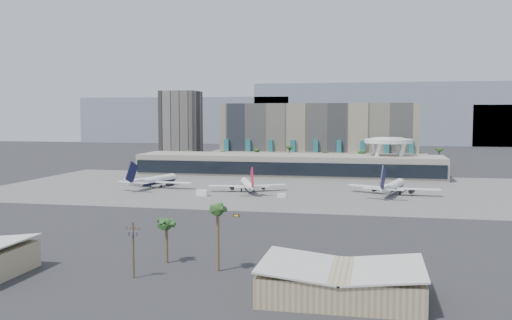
% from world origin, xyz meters
% --- Properties ---
extents(ground, '(900.00, 900.00, 0.00)m').
position_xyz_m(ground, '(0.00, 0.00, 0.00)').
color(ground, '#232326').
rests_on(ground, ground).
extents(apron_pad, '(260.00, 130.00, 0.06)m').
position_xyz_m(apron_pad, '(0.00, 55.00, 0.03)').
color(apron_pad, '#5B5B59').
rests_on(apron_pad, ground).
extents(mountain_ridge, '(680.00, 60.00, 70.00)m').
position_xyz_m(mountain_ridge, '(27.88, 470.00, 29.89)').
color(mountain_ridge, gray).
rests_on(mountain_ridge, ground).
extents(hotel, '(140.00, 30.00, 42.00)m').
position_xyz_m(hotel, '(10.00, 174.41, 16.81)').
color(hotel, gray).
rests_on(hotel, ground).
extents(office_tower, '(30.00, 30.00, 52.00)m').
position_xyz_m(office_tower, '(-95.00, 200.00, 22.94)').
color(office_tower, black).
rests_on(office_tower, ground).
extents(terminal, '(170.00, 32.50, 14.50)m').
position_xyz_m(terminal, '(0.00, 109.84, 6.52)').
color(terminal, '#A89F93').
rests_on(terminal, ground).
extents(saucer_structure, '(26.00, 26.00, 21.89)m').
position_xyz_m(saucer_structure, '(55.00, 116.00, 18.45)').
color(saucer_structure, white).
rests_on(saucer_structure, ground).
extents(palm_row, '(157.80, 2.80, 13.10)m').
position_xyz_m(palm_row, '(7.00, 145.00, 10.50)').
color(palm_row, brown).
rests_on(palm_row, ground).
extents(hangar_right, '(30.55, 20.60, 6.89)m').
position_xyz_m(hangar_right, '(42.00, -100.00, 2.95)').
color(hangar_right, gray).
rests_on(hangar_right, ground).
extents(utility_pole, '(3.20, 0.85, 12.00)m').
position_xyz_m(utility_pole, '(-2.00, -96.09, 7.14)').
color(utility_pole, '#4C3826').
rests_on(utility_pole, ground).
extents(airliner_left, '(38.01, 39.43, 13.90)m').
position_xyz_m(airliner_left, '(-54.24, 45.88, 3.51)').
color(airliner_left, white).
rests_on(airliner_left, ground).
extents(airliner_centre, '(34.07, 35.21, 12.67)m').
position_xyz_m(airliner_centre, '(-8.05, 41.43, 3.20)').
color(airliner_centre, white).
rests_on(airliner_centre, ground).
extents(airliner_right, '(39.26, 40.75, 14.33)m').
position_xyz_m(airliner_right, '(55.42, 44.29, 3.62)').
color(airliner_right, white).
rests_on(airliner_right, ground).
extents(service_vehicle_a, '(5.57, 3.55, 2.52)m').
position_xyz_m(service_vehicle_a, '(-23.94, 24.21, 1.26)').
color(service_vehicle_a, white).
rests_on(service_vehicle_a, ground).
extents(service_vehicle_b, '(3.68, 2.45, 1.76)m').
position_xyz_m(service_vehicle_b, '(9.88, 26.39, 0.88)').
color(service_vehicle_b, white).
rests_on(service_vehicle_b, ground).
extents(taxiway_sign, '(2.10, 0.56, 0.95)m').
position_xyz_m(taxiway_sign, '(2.07, -21.13, 0.47)').
color(taxiway_sign, black).
rests_on(taxiway_sign, ground).
extents(near_palm_a, '(6.00, 6.00, 10.56)m').
position_xyz_m(near_palm_a, '(0.43, -82.70, 7.75)').
color(near_palm_a, brown).
rests_on(near_palm_a, ground).
extents(near_palm_b, '(6.00, 6.00, 15.14)m').
position_xyz_m(near_palm_b, '(14.10, -87.11, 12.22)').
color(near_palm_b, brown).
rests_on(near_palm_b, ground).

